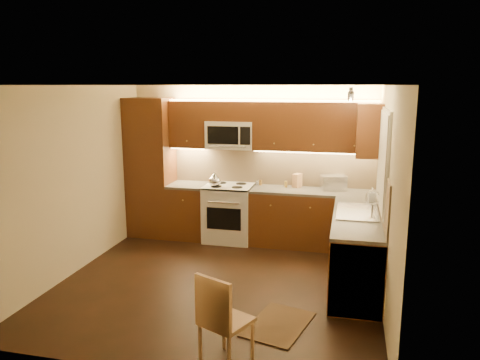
% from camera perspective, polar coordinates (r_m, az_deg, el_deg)
% --- Properties ---
extents(floor, '(4.00, 4.00, 0.01)m').
position_cam_1_polar(floor, '(6.17, -2.59, -12.41)').
color(floor, black).
rests_on(floor, ground).
extents(ceiling, '(4.00, 4.00, 0.01)m').
position_cam_1_polar(ceiling, '(5.64, -2.83, 11.51)').
color(ceiling, beige).
rests_on(ceiling, ground).
extents(wall_back, '(4.00, 0.01, 2.50)m').
position_cam_1_polar(wall_back, '(7.68, 1.40, 2.15)').
color(wall_back, '#C7B891').
rests_on(wall_back, ground).
extents(wall_front, '(4.00, 0.01, 2.50)m').
position_cam_1_polar(wall_front, '(3.96, -10.76, -7.09)').
color(wall_front, '#C7B891').
rests_on(wall_front, ground).
extents(wall_left, '(0.01, 4.00, 2.50)m').
position_cam_1_polar(wall_left, '(6.60, -19.64, -0.07)').
color(wall_left, '#C7B891').
rests_on(wall_left, ground).
extents(wall_right, '(0.01, 4.00, 2.50)m').
position_cam_1_polar(wall_right, '(5.58, 17.48, -1.97)').
color(wall_right, '#C7B891').
rests_on(wall_right, ground).
extents(pantry, '(0.70, 0.60, 2.30)m').
position_cam_1_polar(pantry, '(7.92, -10.82, 1.51)').
color(pantry, '#4C2710').
rests_on(pantry, floor).
extents(base_cab_back_left, '(0.62, 0.60, 0.86)m').
position_cam_1_polar(base_cab_back_left, '(7.84, -6.20, -3.86)').
color(base_cab_back_left, '#4C2710').
rests_on(base_cab_back_left, floor).
extents(counter_back_left, '(0.62, 0.60, 0.04)m').
position_cam_1_polar(counter_back_left, '(7.73, -6.27, -0.64)').
color(counter_back_left, '#373532').
rests_on(counter_back_left, base_cab_back_left).
extents(base_cab_back_right, '(1.92, 0.60, 0.86)m').
position_cam_1_polar(base_cab_back_right, '(7.43, 8.79, -4.79)').
color(base_cab_back_right, '#4C2710').
rests_on(base_cab_back_right, floor).
extents(counter_back_right, '(1.92, 0.60, 0.04)m').
position_cam_1_polar(counter_back_right, '(7.32, 8.89, -1.41)').
color(counter_back_right, '#373532').
rests_on(counter_back_right, base_cab_back_right).
extents(base_cab_right, '(0.60, 2.00, 0.86)m').
position_cam_1_polar(base_cab_right, '(6.18, 13.96, -8.42)').
color(base_cab_right, '#4C2710').
rests_on(base_cab_right, floor).
extents(counter_right, '(0.60, 2.00, 0.04)m').
position_cam_1_polar(counter_right, '(6.04, 14.17, -4.40)').
color(counter_right, '#373532').
rests_on(counter_right, base_cab_right).
extents(dishwasher, '(0.58, 0.60, 0.84)m').
position_cam_1_polar(dishwasher, '(5.52, 14.01, -10.86)').
color(dishwasher, silver).
rests_on(dishwasher, floor).
extents(backsplash_back, '(3.30, 0.02, 0.60)m').
position_cam_1_polar(backsplash_back, '(7.62, 3.96, 1.67)').
color(backsplash_back, tan).
rests_on(backsplash_back, wall_back).
extents(backsplash_right, '(0.02, 2.00, 0.60)m').
position_cam_1_polar(backsplash_right, '(5.98, 17.10, -1.56)').
color(backsplash_right, tan).
rests_on(backsplash_right, wall_right).
extents(upper_cab_back_left, '(0.62, 0.35, 0.75)m').
position_cam_1_polar(upper_cab_back_left, '(7.70, -6.12, 6.80)').
color(upper_cab_back_left, '#4C2710').
rests_on(upper_cab_back_left, wall_back).
extents(upper_cab_back_right, '(1.92, 0.35, 0.75)m').
position_cam_1_polar(upper_cab_back_right, '(7.29, 9.22, 6.45)').
color(upper_cab_back_right, '#4C2710').
rests_on(upper_cab_back_right, wall_back).
extents(upper_cab_bridge, '(0.76, 0.35, 0.31)m').
position_cam_1_polar(upper_cab_bridge, '(7.49, -1.12, 8.42)').
color(upper_cab_bridge, '#4C2710').
rests_on(upper_cab_bridge, wall_back).
extents(upper_cab_right_corner, '(0.35, 0.50, 0.75)m').
position_cam_1_polar(upper_cab_right_corner, '(6.85, 15.54, 5.87)').
color(upper_cab_right_corner, '#4C2710').
rests_on(upper_cab_right_corner, wall_right).
extents(stove, '(0.76, 0.65, 0.92)m').
position_cam_1_polar(stove, '(7.61, -1.35, -4.03)').
color(stove, silver).
rests_on(stove, floor).
extents(microwave, '(0.76, 0.38, 0.44)m').
position_cam_1_polar(microwave, '(7.50, -1.13, 5.55)').
color(microwave, silver).
rests_on(microwave, wall_back).
extents(window_frame, '(0.03, 1.44, 1.24)m').
position_cam_1_polar(window_frame, '(6.05, 17.19, 2.45)').
color(window_frame, silver).
rests_on(window_frame, wall_right).
extents(window_blinds, '(0.02, 1.36, 1.16)m').
position_cam_1_polar(window_blinds, '(6.05, 17.00, 2.46)').
color(window_blinds, silver).
rests_on(window_blinds, wall_right).
extents(sink, '(0.52, 0.86, 0.15)m').
position_cam_1_polar(sink, '(6.16, 14.20, -3.17)').
color(sink, silver).
rests_on(sink, counter_right).
extents(faucet, '(0.20, 0.04, 0.30)m').
position_cam_1_polar(faucet, '(6.15, 15.91, -2.57)').
color(faucet, silver).
rests_on(faucet, counter_right).
extents(track_light_bar, '(0.04, 1.20, 0.03)m').
position_cam_1_polar(track_light_bar, '(5.82, 13.44, 10.82)').
color(track_light_bar, silver).
rests_on(track_light_bar, ceiling).
extents(kettle, '(0.26, 0.26, 0.24)m').
position_cam_1_polar(kettle, '(7.39, -3.15, 0.09)').
color(kettle, silver).
rests_on(kettle, stove).
extents(toaster_oven, '(0.44, 0.37, 0.22)m').
position_cam_1_polar(toaster_oven, '(7.40, 11.33, -0.31)').
color(toaster_oven, silver).
rests_on(toaster_oven, counter_back_right).
extents(knife_block, '(0.15, 0.18, 0.22)m').
position_cam_1_polar(knife_block, '(7.49, 7.01, -0.06)').
color(knife_block, '#A67C4B').
rests_on(knife_block, counter_back_right).
extents(spice_jar_a, '(0.05, 0.05, 0.09)m').
position_cam_1_polar(spice_jar_a, '(7.54, 2.15, -0.39)').
color(spice_jar_a, silver).
rests_on(spice_jar_a, counter_back_right).
extents(spice_jar_b, '(0.06, 0.06, 0.09)m').
position_cam_1_polar(spice_jar_b, '(7.60, 2.54, -0.31)').
color(spice_jar_b, brown).
rests_on(spice_jar_b, counter_back_right).
extents(spice_jar_c, '(0.06, 0.06, 0.09)m').
position_cam_1_polar(spice_jar_c, '(7.64, 2.30, -0.26)').
color(spice_jar_c, silver).
rests_on(spice_jar_c, counter_back_right).
extents(spice_jar_d, '(0.06, 0.06, 0.10)m').
position_cam_1_polar(spice_jar_d, '(7.47, 5.62, -0.50)').
color(spice_jar_d, '#A78432').
rests_on(spice_jar_d, counter_back_right).
extents(soap_bottle, '(0.10, 0.10, 0.20)m').
position_cam_1_polar(soap_bottle, '(6.77, 15.85, -1.74)').
color(soap_bottle, silver).
rests_on(soap_bottle, counter_right).
extents(rug, '(0.75, 0.95, 0.01)m').
position_cam_1_polar(rug, '(5.20, 4.74, -17.16)').
color(rug, black).
rests_on(rug, floor).
extents(dining_chair, '(0.52, 0.52, 0.89)m').
position_cam_1_polar(dining_chair, '(4.36, -1.69, -16.57)').
color(dining_chair, '#A67C4B').
rests_on(dining_chair, floor).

